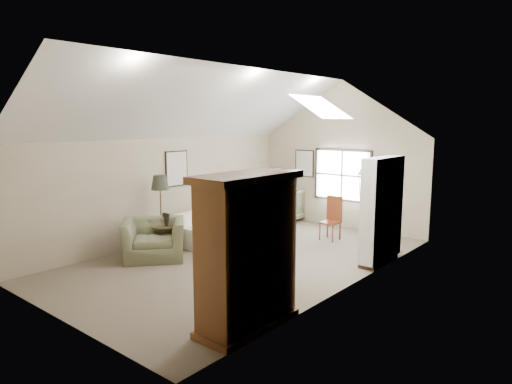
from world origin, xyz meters
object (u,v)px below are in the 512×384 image
Objects in this scene: armchair_near at (154,239)px; side_chair at (330,219)px; coffee_table at (219,249)px; side_table at (166,239)px; armoire at (247,252)px; sofa at (214,224)px; armchair_far at (286,204)px.

side_chair reaches higher than armchair_near.
side_table reaches higher than coffee_table.
sofa is at bearing 140.45° from armoire.
sofa is 2.28× the size of armchair_far.
side_chair is at bearing 72.06° from coffee_table.
armoire is 2.04× the size of side_chair.
side_chair is at bearing 107.86° from armoire.
coffee_table is 3.09m from side_chair.
side_chair is at bearing 11.12° from armchair_near.
armchair_far reaches higher than side_table.
side_chair is (2.18, -1.14, 0.04)m from armchair_far.
sofa is at bearing 80.92° from armchair_far.
side_chair reaches higher than coffee_table.
side_table is at bearing 178.46° from sofa.
side_table is (-0.12, 0.42, -0.10)m from armchair_near.
coffee_table is at bearing -14.86° from armchair_near.
sofa reaches higher than side_table.
sofa is 3.99× the size of side_table.
armoire reaches higher than side_chair.
armoire is at bearing -23.23° from side_table.
side_chair is (2.23, 3.31, 0.23)m from side_table.
sofa is 2.86m from armchair_far.
armchair_near is (-3.71, 1.23, -0.68)m from armoire.
armoire is 3.37m from coffee_table.
armchair_far is 1.17× the size of coffee_table.
armoire reaches higher than armchair_near.
armchair_far is (-3.78, 6.10, -0.61)m from armoire.
armchair_far is at bearing 89.36° from side_table.
coffee_table is at bearing 100.74° from armchair_far.
side_chair reaches higher than armchair_far.
armchair_far reaches higher than coffee_table.
side_chair reaches higher than side_table.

